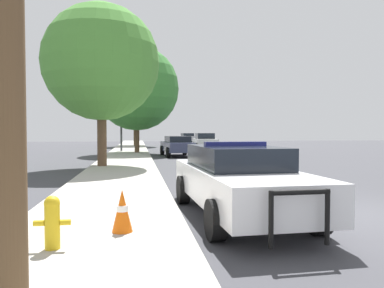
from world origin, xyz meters
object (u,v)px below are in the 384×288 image
object	(u,v)px
traffic_light	(139,108)
car_background_distant	(187,138)
fire_hydrant	(52,221)
car_background_oncoming	(205,141)
traffic_cone	(122,210)
tree_sidewalk_near	(101,63)
police_car	(238,179)
car_background_midblock	(177,145)
tree_sidewalk_mid	(137,88)
tree_sidewalk_far	(135,102)

from	to	relation	value
traffic_light	car_background_distant	xyz separation A→B (m)	(6.84, 22.65, -2.76)
fire_hydrant	car_background_oncoming	distance (m)	29.51
traffic_cone	fire_hydrant	bearing A→B (deg)	-140.95
tree_sidewalk_near	car_background_oncoming	bearing A→B (deg)	64.57
fire_hydrant	car_background_oncoming	bearing A→B (deg)	75.68
police_car	car_background_distant	xyz separation A→B (m)	(4.99, 45.40, 0.00)
car_background_distant	car_background_midblock	size ratio (longest dim) A/B	0.99
traffic_cone	car_background_distant	bearing A→B (deg)	81.18
traffic_light	tree_sidewalk_mid	xyz separation A→B (m)	(-0.20, -1.96, 1.37)
police_car	car_background_midblock	size ratio (longest dim) A/B	1.17
fire_hydrant	car_background_distant	distance (m)	48.20
traffic_light	tree_sidewalk_far	size ratio (longest dim) A/B	0.62
police_car	traffic_cone	bearing A→B (deg)	28.62
traffic_light	traffic_cone	size ratio (longest dim) A/B	7.03
tree_sidewalk_mid	fire_hydrant	bearing A→B (deg)	-92.79
fire_hydrant	tree_sidewalk_far	bearing A→B (deg)	88.58
tree_sidewalk_far	tree_sidewalk_near	bearing A→B (deg)	-93.22
fire_hydrant	car_background_oncoming	size ratio (longest dim) A/B	0.16
police_car	car_background_oncoming	world-z (taller)	car_background_oncoming
car_background_oncoming	car_background_midblock	size ratio (longest dim) A/B	1.02
fire_hydrant	traffic_light	xyz separation A→B (m)	(1.31, 24.85, 3.00)
tree_sidewalk_near	traffic_light	bearing A→B (deg)	81.97
car_background_distant	car_background_midblock	bearing A→B (deg)	-102.78
traffic_light	tree_sidewalk_near	world-z (taller)	tree_sidewalk_near
traffic_light	tree_sidewalk_mid	size ratio (longest dim) A/B	0.61
tree_sidewalk_far	traffic_cone	bearing A→B (deg)	-90.00
tree_sidewalk_far	traffic_cone	distance (m)	36.01
police_car	tree_sidewalk_near	size ratio (longest dim) A/B	0.71
police_car	car_background_distant	size ratio (longest dim) A/B	1.18
traffic_light	fire_hydrant	bearing A→B (deg)	-93.03
car_background_midblock	tree_sidewalk_far	xyz separation A→B (m)	(-2.93, 16.30, 4.21)
car_background_oncoming	tree_sidewalk_far	xyz separation A→B (m)	(-6.40, 7.87, 4.15)
fire_hydrant	tree_sidewalk_near	world-z (taller)	tree_sidewalk_near
traffic_light	tree_sidewalk_far	world-z (taller)	tree_sidewalk_far
fire_hydrant	car_background_distant	world-z (taller)	car_background_distant
car_background_distant	tree_sidewalk_mid	bearing A→B (deg)	-109.75
tree_sidewalk_far	traffic_cone	world-z (taller)	tree_sidewalk_far
traffic_light	car_background_distant	world-z (taller)	traffic_light
car_background_midblock	tree_sidewalk_near	distance (m)	9.87
fire_hydrant	tree_sidewalk_far	xyz separation A→B (m)	(0.90, 36.47, 4.44)
car_background_oncoming	traffic_cone	xyz separation A→B (m)	(-6.40, -27.86, -0.33)
traffic_cone	police_car	bearing A→B (deg)	31.17
car_background_distant	tree_sidewalk_far	size ratio (longest dim) A/B	0.57
car_background_midblock	fire_hydrant	bearing A→B (deg)	-105.23
car_background_oncoming	car_background_midblock	bearing A→B (deg)	70.09
car_background_distant	car_background_oncoming	bearing A→B (deg)	-96.38
car_background_midblock	traffic_cone	world-z (taller)	car_background_midblock
traffic_light	tree_sidewalk_mid	bearing A→B (deg)	-95.77
tree_sidewalk_mid	traffic_cone	size ratio (longest dim) A/B	11.61
police_car	tree_sidewalk_mid	size ratio (longest dim) A/B	0.66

